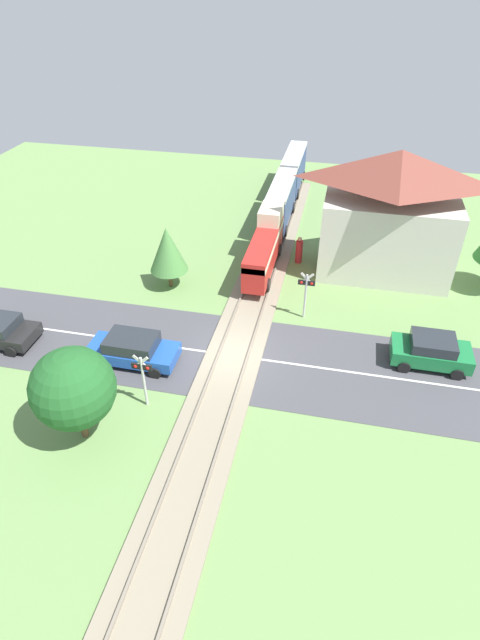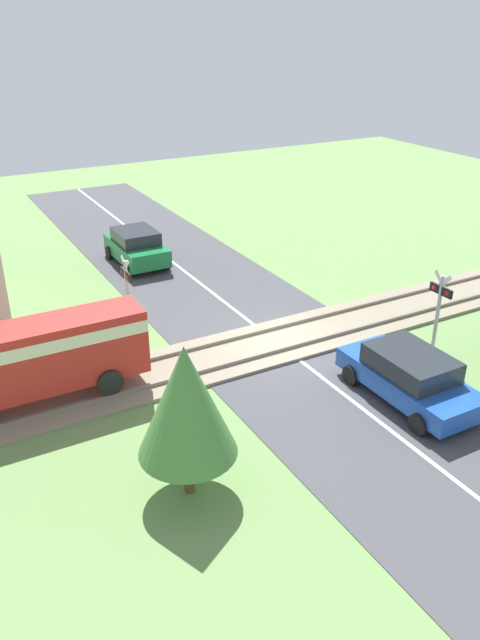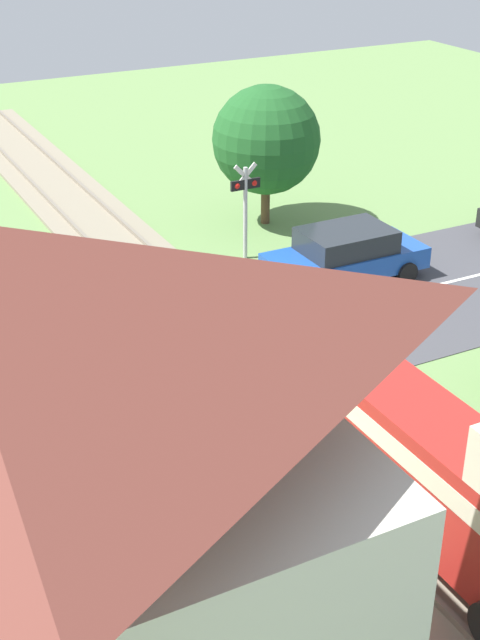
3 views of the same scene
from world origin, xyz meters
name	(u,v)px [view 2 (image 2 of 3)]	position (x,y,z in m)	size (l,w,h in m)	color
ground_plane	(277,343)	(0.00, 0.00, 0.00)	(60.00, 60.00, 0.00)	#66894C
road_surface	(277,343)	(0.00, 0.00, 0.01)	(48.00, 6.40, 0.02)	#424247
track_bed	(277,341)	(0.00, 0.00, 0.07)	(2.80, 48.00, 0.24)	gray
car_near_crossing	(409,375)	(-4.68, -1.44, 0.78)	(4.35, 2.00, 1.49)	#1E4CA8
car_far_side	(136,247)	(9.37, 1.44, 0.82)	(3.70, 1.97, 1.57)	#197038
crossing_signal_west_approach	(439,302)	(-3.01, -4.07, 1.82)	(0.90, 0.18, 2.81)	#B7B7B7
crossing_signal_east_approach	(127,286)	(3.01, 4.07, 1.82)	(0.90, 0.18, 2.81)	#B7B7B7
tree_roadside_hedge	(186,401)	(-5.19, 5.61, 2.45)	(2.23, 2.23, 3.79)	brown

